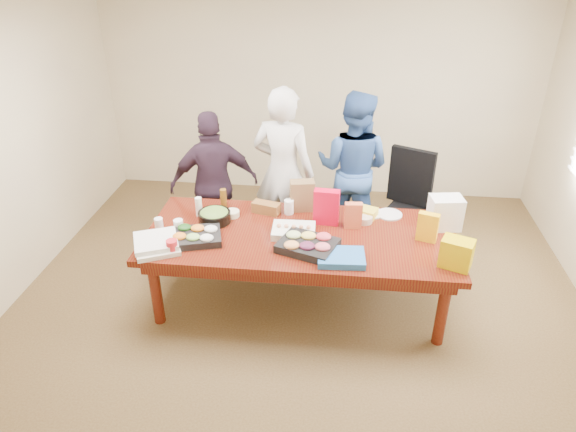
# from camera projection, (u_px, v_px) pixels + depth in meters

# --- Properties ---
(floor) EXTENTS (5.50, 5.00, 0.02)m
(floor) POSITION_uv_depth(u_px,v_px,m) (300.00, 301.00, 5.07)
(floor) COLOR #47301E
(floor) RESTS_ON ground
(ceiling) EXTENTS (5.50, 5.00, 0.02)m
(ceiling) POSITION_uv_depth(u_px,v_px,m) (304.00, 2.00, 3.76)
(ceiling) COLOR white
(ceiling) RESTS_ON wall_back
(wall_back) EXTENTS (5.50, 0.04, 2.70)m
(wall_back) POSITION_uv_depth(u_px,v_px,m) (319.00, 93.00, 6.59)
(wall_back) COLOR beige
(wall_back) RESTS_ON floor
(wall_front) EXTENTS (5.50, 0.04, 2.70)m
(wall_front) POSITION_uv_depth(u_px,v_px,m) (250.00, 411.00, 2.24)
(wall_front) COLOR beige
(wall_front) RESTS_ON floor
(conference_table) EXTENTS (2.80, 1.20, 0.75)m
(conference_table) POSITION_uv_depth(u_px,v_px,m) (300.00, 268.00, 4.89)
(conference_table) COLOR #4C1C0F
(conference_table) RESTS_ON floor
(office_chair) EXTENTS (0.76, 0.76, 1.13)m
(office_chair) POSITION_uv_depth(u_px,v_px,m) (410.00, 211.00, 5.47)
(office_chair) COLOR black
(office_chair) RESTS_ON floor
(person_center) EXTENTS (0.76, 0.59, 1.84)m
(person_center) POSITION_uv_depth(u_px,v_px,m) (283.00, 173.00, 5.48)
(person_center) COLOR silver
(person_center) RESTS_ON floor
(person_right) EXTENTS (1.00, 0.88, 1.73)m
(person_right) POSITION_uv_depth(u_px,v_px,m) (353.00, 169.00, 5.71)
(person_right) COLOR #32589A
(person_right) RESTS_ON floor
(person_left) EXTENTS (1.01, 0.67, 1.59)m
(person_left) POSITION_uv_depth(u_px,v_px,m) (214.00, 184.00, 5.53)
(person_left) COLOR #2B1B28
(person_left) RESTS_ON floor
(veggie_tray) EXTENTS (0.52, 0.45, 0.07)m
(veggie_tray) POSITION_uv_depth(u_px,v_px,m) (196.00, 237.00, 4.60)
(veggie_tray) COLOR black
(veggie_tray) RESTS_ON conference_table
(fruit_tray) EXTENTS (0.57, 0.51, 0.07)m
(fruit_tray) POSITION_uv_depth(u_px,v_px,m) (308.00, 246.00, 4.47)
(fruit_tray) COLOR black
(fruit_tray) RESTS_ON conference_table
(sheet_cake) EXTENTS (0.39, 0.30, 0.07)m
(sheet_cake) POSITION_uv_depth(u_px,v_px,m) (294.00, 231.00, 4.69)
(sheet_cake) COLOR white
(sheet_cake) RESTS_ON conference_table
(salad_bowl) EXTENTS (0.31, 0.31, 0.10)m
(salad_bowl) POSITION_uv_depth(u_px,v_px,m) (214.00, 217.00, 4.89)
(salad_bowl) COLOR black
(salad_bowl) RESTS_ON conference_table
(chip_bag_blue) EXTENTS (0.41, 0.31, 0.06)m
(chip_bag_blue) POSITION_uv_depth(u_px,v_px,m) (341.00, 257.00, 4.32)
(chip_bag_blue) COLOR #2565B3
(chip_bag_blue) RESTS_ON conference_table
(chip_bag_red) EXTENTS (0.24, 0.11, 0.34)m
(chip_bag_red) POSITION_uv_depth(u_px,v_px,m) (326.00, 207.00, 4.80)
(chip_bag_red) COLOR red
(chip_bag_red) RESTS_ON conference_table
(chip_bag_yellow) EXTENTS (0.19, 0.12, 0.27)m
(chip_bag_yellow) POSITION_uv_depth(u_px,v_px,m) (428.00, 227.00, 4.55)
(chip_bag_yellow) COLOR #F0B00E
(chip_bag_yellow) RESTS_ON conference_table
(chip_bag_orange) EXTENTS (0.16, 0.08, 0.25)m
(chip_bag_orange) POSITION_uv_depth(u_px,v_px,m) (353.00, 215.00, 4.76)
(chip_bag_orange) COLOR #D05D37
(chip_bag_orange) RESTS_ON conference_table
(mayo_jar) EXTENTS (0.10, 0.10, 0.14)m
(mayo_jar) POSITION_uv_depth(u_px,v_px,m) (289.00, 207.00, 5.01)
(mayo_jar) COLOR white
(mayo_jar) RESTS_ON conference_table
(mustard_bottle) EXTENTS (0.07, 0.07, 0.15)m
(mustard_bottle) POSITION_uv_depth(u_px,v_px,m) (331.00, 207.00, 5.00)
(mustard_bottle) COLOR yellow
(mustard_bottle) RESTS_ON conference_table
(dressing_bottle) EXTENTS (0.07, 0.07, 0.19)m
(dressing_bottle) POSITION_uv_depth(u_px,v_px,m) (224.00, 199.00, 5.11)
(dressing_bottle) COLOR brown
(dressing_bottle) RESTS_ON conference_table
(ranch_bottle) EXTENTS (0.08, 0.08, 0.19)m
(ranch_bottle) POSITION_uv_depth(u_px,v_px,m) (199.00, 207.00, 4.96)
(ranch_bottle) COLOR white
(ranch_bottle) RESTS_ON conference_table
(banana_bunch) EXTENTS (0.29, 0.24, 0.09)m
(banana_bunch) POSITION_uv_depth(u_px,v_px,m) (363.00, 212.00, 4.99)
(banana_bunch) COLOR yellow
(banana_bunch) RESTS_ON conference_table
(bread_loaf) EXTENTS (0.29, 0.18, 0.11)m
(bread_loaf) POSITION_uv_depth(u_px,v_px,m) (266.00, 208.00, 5.04)
(bread_loaf) COLOR brown
(bread_loaf) RESTS_ON conference_table
(kraft_bag) EXTENTS (0.25, 0.17, 0.30)m
(kraft_bag) POSITION_uv_depth(u_px,v_px,m) (302.00, 196.00, 5.05)
(kraft_bag) COLOR brown
(kraft_bag) RESTS_ON conference_table
(red_cup) EXTENTS (0.12, 0.12, 0.13)m
(red_cup) POSITION_uv_depth(u_px,v_px,m) (172.00, 247.00, 4.40)
(red_cup) COLOR red
(red_cup) RESTS_ON conference_table
(clear_cup_a) EXTENTS (0.10, 0.10, 0.12)m
(clear_cup_a) POSITION_uv_depth(u_px,v_px,m) (179.00, 226.00, 4.72)
(clear_cup_a) COLOR white
(clear_cup_a) RESTS_ON conference_table
(clear_cup_b) EXTENTS (0.09, 0.09, 0.11)m
(clear_cup_b) POSITION_uv_depth(u_px,v_px,m) (159.00, 224.00, 4.76)
(clear_cup_b) COLOR white
(clear_cup_b) RESTS_ON conference_table
(pizza_box_lower) EXTENTS (0.48, 0.48, 0.04)m
(pizza_box_lower) POSITION_uv_depth(u_px,v_px,m) (157.00, 247.00, 4.48)
(pizza_box_lower) COLOR beige
(pizza_box_lower) RESTS_ON conference_table
(pizza_box_upper) EXTENTS (0.48, 0.48, 0.04)m
(pizza_box_upper) POSITION_uv_depth(u_px,v_px,m) (156.00, 241.00, 4.48)
(pizza_box_upper) COLOR white
(pizza_box_upper) RESTS_ON pizza_box_lower
(plate_a) EXTENTS (0.30, 0.30, 0.01)m
(plate_a) POSITION_uv_depth(u_px,v_px,m) (389.00, 214.00, 5.02)
(plate_a) COLOR silver
(plate_a) RESTS_ON conference_table
(plate_b) EXTENTS (0.28, 0.28, 0.01)m
(plate_b) POSITION_uv_depth(u_px,v_px,m) (372.00, 213.00, 5.04)
(plate_b) COLOR white
(plate_b) RESTS_ON conference_table
(dip_bowl_a) EXTENTS (0.19, 0.19, 0.06)m
(dip_bowl_a) POSITION_uv_depth(u_px,v_px,m) (364.00, 219.00, 4.89)
(dip_bowl_a) COLOR #C9B099
(dip_bowl_a) RESTS_ON conference_table
(dip_bowl_b) EXTENTS (0.15, 0.15, 0.06)m
(dip_bowl_b) POSITION_uv_depth(u_px,v_px,m) (232.00, 214.00, 4.99)
(dip_bowl_b) COLOR beige
(dip_bowl_b) RESTS_ON conference_table
(grocery_bag_white) EXTENTS (0.31, 0.25, 0.31)m
(grocery_bag_white) POSITION_uv_depth(u_px,v_px,m) (445.00, 213.00, 4.74)
(grocery_bag_white) COLOR white
(grocery_bag_white) RESTS_ON conference_table
(grocery_bag_yellow) EXTENTS (0.29, 0.25, 0.25)m
(grocery_bag_yellow) POSITION_uv_depth(u_px,v_px,m) (457.00, 253.00, 4.20)
(grocery_bag_yellow) COLOR #D3B000
(grocery_bag_yellow) RESTS_ON conference_table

